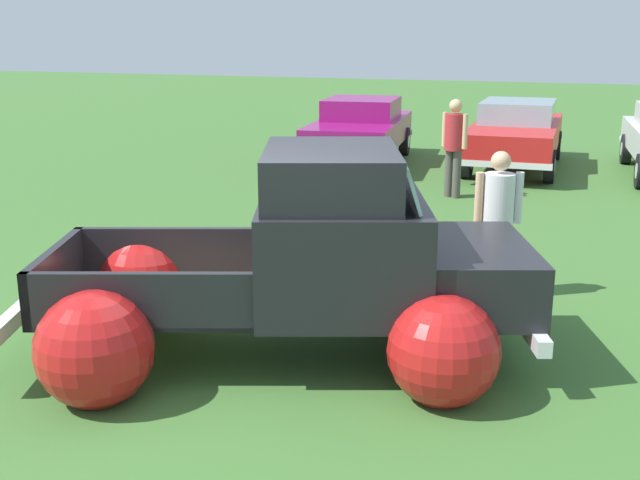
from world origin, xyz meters
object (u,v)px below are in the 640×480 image
object	(u,v)px
vintage_pickup_truck	(313,276)
show_car_1	(516,132)
show_car_0	(360,128)
spectator_1	(454,142)
spectator_0	(498,215)

from	to	relation	value
vintage_pickup_truck	show_car_1	world-z (taller)	vintage_pickup_truck
show_car_0	show_car_1	bearing A→B (deg)	92.05
vintage_pickup_truck	show_car_0	xyz separation A→B (m)	(-2.72, 10.37, 0.03)
spectator_1	vintage_pickup_truck	bearing A→B (deg)	26.95
vintage_pickup_truck	spectator_1	world-z (taller)	vintage_pickup_truck
vintage_pickup_truck	show_car_1	distance (m)	10.90
vintage_pickup_truck	spectator_0	world-z (taller)	vintage_pickup_truck
show_car_0	vintage_pickup_truck	bearing A→B (deg)	7.99
spectator_0	spectator_1	world-z (taller)	spectator_1
spectator_0	show_car_1	bearing A→B (deg)	-16.97
vintage_pickup_truck	spectator_1	distance (m)	7.40
show_car_1	spectator_1	world-z (taller)	spectator_1
show_car_1	spectator_0	distance (m)	8.67
show_car_1	spectator_1	size ratio (longest dim) A/B	2.73
show_car_0	spectator_0	size ratio (longest dim) A/B	2.79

